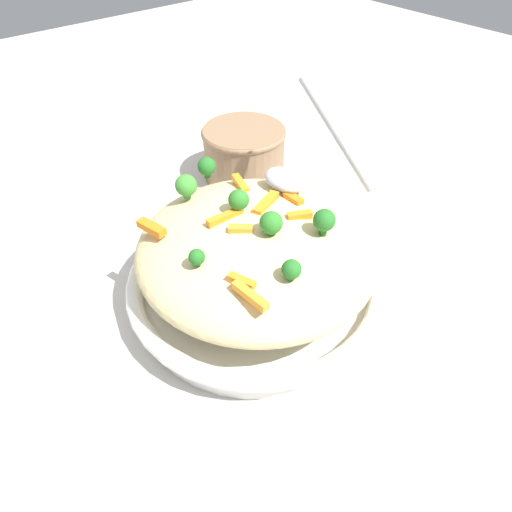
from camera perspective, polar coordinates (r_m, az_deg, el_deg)
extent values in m
plane|color=beige|center=(0.57, 0.00, -5.25)|extent=(2.40, 2.40, 0.00)
cylinder|color=white|center=(0.56, 0.00, -4.41)|extent=(0.27, 0.27, 0.02)
torus|color=white|center=(0.55, 0.00, -2.82)|extent=(0.30, 0.30, 0.02)
torus|color=black|center=(0.55, 0.00, -2.53)|extent=(0.29, 0.29, 0.00)
ellipsoid|color=#DBC689|center=(0.52, 0.00, 0.70)|extent=(0.27, 0.26, 0.08)
cube|color=orange|center=(0.44, -1.74, -3.03)|extent=(0.03, 0.02, 0.01)
cube|color=orange|center=(0.48, -1.86, 3.21)|extent=(0.02, 0.02, 0.01)
cube|color=orange|center=(0.50, -3.74, 4.69)|extent=(0.01, 0.04, 0.01)
cube|color=orange|center=(0.52, 1.22, 6.35)|extent=(0.03, 0.04, 0.01)
cube|color=orange|center=(0.56, -1.90, 8.66)|extent=(0.04, 0.02, 0.01)
cube|color=orange|center=(0.54, 4.49, 6.86)|extent=(0.02, 0.01, 0.01)
cube|color=orange|center=(0.51, -12.42, 3.35)|extent=(0.04, 0.02, 0.01)
cube|color=orange|center=(0.42, -0.71, -4.76)|extent=(0.04, 0.01, 0.01)
cube|color=orange|center=(0.51, 5.25, 4.85)|extent=(0.02, 0.03, 0.01)
cylinder|color=#296820|center=(0.51, -1.64, 5.88)|extent=(0.01, 0.01, 0.01)
sphere|color=#2D7A28|center=(0.51, -1.67, 6.96)|extent=(0.02, 0.02, 0.02)
cylinder|color=#205B1C|center=(0.44, 4.21, -2.49)|extent=(0.01, 0.01, 0.01)
sphere|color=#236B23|center=(0.44, 4.27, -1.60)|extent=(0.02, 0.02, 0.02)
cylinder|color=#296820|center=(0.48, 1.62, 2.81)|extent=(0.01, 0.01, 0.01)
sphere|color=#2D7A28|center=(0.47, 1.65, 3.91)|extent=(0.02, 0.02, 0.02)
cylinder|color=#205B1C|center=(0.58, -5.85, 9.68)|extent=(0.01, 0.01, 0.01)
sphere|color=#236B23|center=(0.58, -5.93, 10.64)|extent=(0.02, 0.02, 0.02)
cylinder|color=#205B1C|center=(0.46, -7.03, -0.90)|extent=(0.01, 0.01, 0.01)
sphere|color=#236B23|center=(0.45, -7.11, -0.13)|extent=(0.02, 0.02, 0.02)
cylinder|color=#205B1C|center=(0.49, 8.04, 3.04)|extent=(0.01, 0.01, 0.01)
sphere|color=#236B23|center=(0.48, 8.18, 4.27)|extent=(0.02, 0.02, 0.02)
cylinder|color=#377928|center=(0.55, -8.25, 7.30)|extent=(0.01, 0.01, 0.01)
sphere|color=#3D8E33|center=(0.54, -8.38, 8.37)|extent=(0.03, 0.03, 0.03)
ellipsoid|color=#B7B7BC|center=(0.55, 3.54, 9.13)|extent=(0.06, 0.04, 0.02)
cylinder|color=#B7B7BC|center=(0.57, 9.62, 14.41)|extent=(0.15, 0.03, 0.09)
cylinder|color=#8C6B4C|center=(0.77, -1.43, 12.16)|extent=(0.13, 0.13, 0.08)
torus|color=#8C6B4C|center=(0.75, -1.48, 14.60)|extent=(0.13, 0.13, 0.01)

